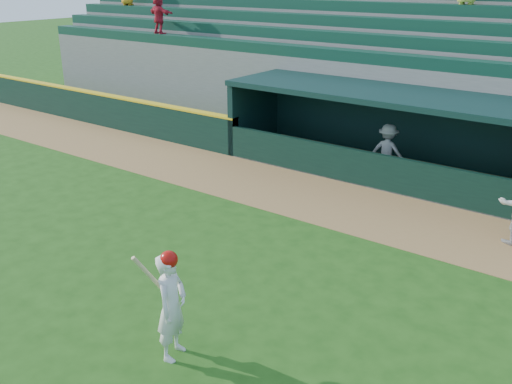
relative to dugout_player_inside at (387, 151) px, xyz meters
The scene contains 8 objects.
ground 7.55m from the dugout_player_inside, 92.27° to the right, with size 120.00×120.00×0.00m, color #1E4812.
warning_track 2.74m from the dugout_player_inside, 96.53° to the right, with size 40.00×3.00×0.01m, color olive.
field_wall_left 12.59m from the dugout_player_inside, behind, with size 15.50×0.30×1.20m, color black.
wall_stripe_left 12.59m from the dugout_player_inside, behind, with size 15.50×0.32×0.06m, color yellow.
dugout_player_inside is the anchor object (origin of this frame).
dugout 0.81m from the dugout_player_inside, 120.76° to the left, with size 9.40×2.80×2.46m.
stands 5.32m from the dugout_player_inside, 93.35° to the left, with size 34.50×6.26×6.54m.
batter_at_plate 9.66m from the dugout_player_inside, 84.77° to the right, with size 0.60×0.82×1.82m.
Camera 1 is at (6.61, -7.28, 5.58)m, focal length 40.00 mm.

